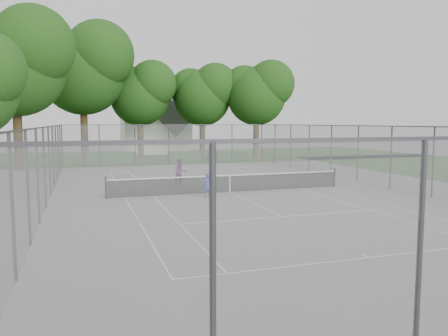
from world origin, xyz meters
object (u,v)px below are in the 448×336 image
object	(u,v)px
girl_player	(207,185)
tennis_net	(230,183)
house	(155,121)
woman_player	(180,172)

from	to	relation	value
girl_player	tennis_net	bearing A→B (deg)	-143.89
house	girl_player	bearing A→B (deg)	-94.68
girl_player	woman_player	size ratio (longest dim) A/B	0.77
woman_player	house	bearing A→B (deg)	69.86
tennis_net	woman_player	distance (m)	3.80
tennis_net	house	size ratio (longest dim) A/B	1.32
house	girl_player	distance (m)	32.71
house	woman_player	xyz separation A→B (m)	(-3.05, -28.01, -3.12)
woman_player	girl_player	bearing A→B (deg)	-98.84
girl_player	woman_player	world-z (taller)	woman_player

